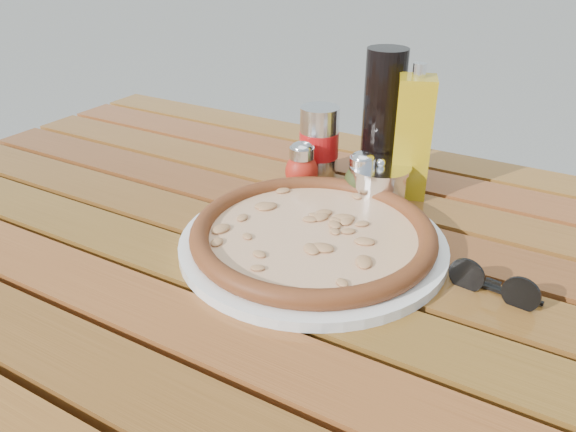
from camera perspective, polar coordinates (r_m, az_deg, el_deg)
The scene contains 10 objects.
table at distance 0.82m, azimuth -0.71°, elevation -7.11°, with size 1.40×0.90×0.75m.
plate at distance 0.76m, azimuth 2.53°, elevation -2.75°, with size 0.36×0.36×0.01m, color white.
pizza at distance 0.75m, azimuth 2.55°, elevation -1.72°, with size 0.33×0.33×0.03m.
pepper_shaker at distance 0.92m, azimuth 1.40°, elevation 5.02°, with size 0.06×0.06×0.08m.
oregano_shaker at distance 0.89m, azimuth 7.46°, elevation 3.90°, with size 0.05×0.05×0.08m.
dark_bottle at distance 0.94m, azimuth 9.61°, elevation 9.88°, with size 0.07×0.07×0.22m, color black.
soda_can at distance 0.97m, azimuth 3.17°, elevation 7.51°, with size 0.07×0.07×0.12m.
olive_oil_cruet at distance 0.90m, azimuth 12.52°, elevation 7.84°, with size 0.07×0.07×0.21m.
parmesan_tin at distance 0.89m, azimuth 9.24°, elevation 3.37°, with size 0.10×0.10×0.07m.
sunglasses at distance 0.71m, azimuth 20.15°, elevation -6.61°, with size 0.11×0.03×0.04m.
Camera 1 is at (0.35, -0.58, 1.15)m, focal length 35.00 mm.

